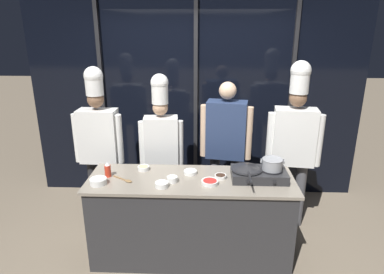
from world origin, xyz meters
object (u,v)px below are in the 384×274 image
stock_pot (272,164)px  prep_bowl_bell_pepper (210,182)px  prep_bowl_ginger (143,168)px  prep_bowl_bean_sprouts (190,172)px  serving_spoon_slotted (126,180)px  chef_head (99,136)px  person_guest (226,140)px  chef_sous (161,140)px  prep_bowl_rice (162,184)px  chef_line (294,137)px  squeeze_bottle_chili (108,170)px  prep_bowl_soy_glaze (220,176)px  frying_pan (247,167)px  prep_bowl_noodles (172,179)px  prep_bowl_onion (98,181)px  portable_stove (259,174)px

stock_pot → prep_bowl_bell_pepper: stock_pot is taller
stock_pot → prep_bowl_ginger: 1.31m
prep_bowl_bean_sprouts → serving_spoon_slotted: size_ratio=0.59×
chef_head → person_guest: 1.48m
stock_pot → chef_sous: bearing=151.0°
stock_pot → prep_bowl_bell_pepper: 0.63m
prep_bowl_rice → chef_head: (-0.83, 0.84, 0.18)m
prep_bowl_bell_pepper → person_guest: (0.19, 0.84, 0.13)m
prep_bowl_bean_sprouts → chef_line: chef_line is taller
prep_bowl_bean_sprouts → chef_head: size_ratio=0.07×
squeeze_bottle_chili → chef_sous: size_ratio=0.09×
prep_bowl_rice → prep_bowl_ginger: (-0.24, 0.38, -0.00)m
prep_bowl_soy_glaze → chef_sous: size_ratio=0.07×
frying_pan → prep_bowl_ginger: size_ratio=4.38×
stock_pot → prep_bowl_ginger: stock_pot is taller
stock_pot → chef_line: chef_line is taller
frying_pan → prep_bowl_noodles: 0.73m
prep_bowl_rice → serving_spoon_slotted: (-0.36, 0.11, -0.02)m
stock_pot → prep_bowl_onion: stock_pot is taller
prep_bowl_soy_glaze → prep_bowl_bell_pepper: prep_bowl_bell_pepper is taller
stock_pot → prep_bowl_rice: (-1.05, -0.21, -0.13)m
stock_pot → serving_spoon_slotted: (-1.42, -0.10, -0.15)m
prep_bowl_ginger → serving_spoon_slotted: size_ratio=0.54×
prep_bowl_onion → chef_head: bearing=105.4°
frying_pan → serving_spoon_slotted: (-1.17, -0.09, -0.12)m
squeeze_bottle_chili → serving_spoon_slotted: 0.23m
prep_bowl_onion → prep_bowl_rice: bearing=-3.2°
portable_stove → prep_bowl_onion: size_ratio=3.31×
prep_bowl_noodles → frying_pan: bearing=7.9°
prep_bowl_noodles → prep_bowl_bean_sprouts: (0.17, 0.19, -0.01)m
stock_pot → prep_bowl_bean_sprouts: bearing=173.8°
portable_stove → prep_bowl_bean_sprouts: portable_stove is taller
squeeze_bottle_chili → prep_bowl_bean_sprouts: bearing=6.6°
portable_stove → serving_spoon_slotted: portable_stove is taller
chef_head → chef_line: bearing=-178.8°
prep_bowl_onion → prep_bowl_rice: size_ratio=1.27×
chef_head → chef_sous: (0.72, 0.02, -0.04)m
prep_bowl_bell_pepper → prep_bowl_bean_sprouts: 0.30m
chef_sous → prep_bowl_bell_pepper: bearing=120.3°
prep_bowl_rice → chef_sous: bearing=97.2°
squeeze_bottle_chili → chef_line: size_ratio=0.08×
frying_pan → prep_bowl_bean_sprouts: 0.57m
prep_bowl_rice → chef_sous: chef_sous is taller
squeeze_bottle_chili → serving_spoon_slotted: (0.20, -0.09, -0.07)m
portable_stove → person_guest: (-0.29, 0.70, 0.11)m
frying_pan → prep_bowl_onion: frying_pan is taller
prep_bowl_onion → chef_head: chef_head is taller
stock_pot → prep_bowl_noodles: 0.98m
prep_bowl_soy_glaze → chef_sous: chef_sous is taller
portable_stove → stock_pot: (0.12, 0.00, 0.11)m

